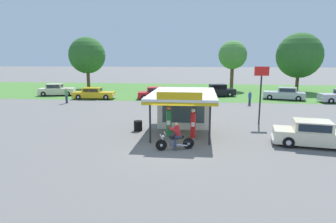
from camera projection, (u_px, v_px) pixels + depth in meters
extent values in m
plane|color=slate|center=(171.00, 149.00, 16.47)|extent=(300.00, 300.00, 0.00)
cube|color=#477A33|center=(191.00, 91.00, 45.77)|extent=(120.00, 24.00, 0.01)
cube|color=silver|center=(184.00, 108.00, 22.12)|extent=(3.80, 3.05, 2.60)
cube|color=#384C56|center=(183.00, 111.00, 20.64)|extent=(3.04, 0.05, 1.67)
cube|color=silver|center=(183.00, 94.00, 20.08)|extent=(4.50, 7.21, 0.16)
cube|color=gold|center=(183.00, 96.00, 20.12)|extent=(4.50, 7.21, 0.18)
cube|color=gold|center=(179.00, 96.00, 16.54)|extent=(2.66, 0.08, 0.44)
cylinder|color=black|center=(210.00, 124.00, 17.01)|extent=(0.12, 0.12, 2.60)
cylinder|color=black|center=(150.00, 122.00, 17.41)|extent=(0.12, 0.12, 2.60)
cube|color=slate|center=(169.00, 137.00, 18.68)|extent=(0.44, 0.44, 0.10)
cylinder|color=#1E6B33|center=(169.00, 124.00, 18.51)|extent=(0.34, 0.34, 1.74)
cube|color=white|center=(169.00, 123.00, 18.32)|extent=(0.22, 0.02, 0.28)
sphere|color=orange|center=(169.00, 108.00, 18.33)|extent=(0.26, 0.26, 0.26)
cube|color=slate|center=(193.00, 138.00, 18.50)|extent=(0.44, 0.44, 0.10)
cylinder|color=red|center=(193.00, 125.00, 18.35)|extent=(0.34, 0.34, 1.62)
cube|color=white|center=(193.00, 125.00, 18.16)|extent=(0.22, 0.02, 0.28)
sphere|color=white|center=(193.00, 111.00, 18.17)|extent=(0.26, 0.26, 0.26)
cylinder|color=black|center=(161.00, 145.00, 16.13)|extent=(0.64, 0.29, 0.64)
cylinder|color=silver|center=(161.00, 145.00, 16.13)|extent=(0.19, 0.16, 0.16)
cylinder|color=black|center=(188.00, 143.00, 16.45)|extent=(0.64, 0.29, 0.64)
cylinder|color=silver|center=(188.00, 143.00, 16.45)|extent=(0.19, 0.16, 0.16)
ellipsoid|color=black|center=(173.00, 136.00, 16.18)|extent=(0.61, 0.40, 0.24)
cube|color=#59595E|center=(174.00, 143.00, 16.26)|extent=(0.49, 0.36, 0.36)
cube|color=black|center=(179.00, 137.00, 16.26)|extent=(0.54, 0.40, 0.10)
cylinder|color=silver|center=(163.00, 140.00, 16.10)|extent=(0.37, 0.18, 0.71)
cylinder|color=silver|center=(165.00, 133.00, 16.05)|extent=(0.25, 0.68, 0.04)
sphere|color=silver|center=(163.00, 136.00, 16.06)|extent=(0.16, 0.16, 0.16)
cube|color=black|center=(188.00, 141.00, 16.41)|extent=(0.47, 0.31, 0.12)
cylinder|color=silver|center=(182.00, 145.00, 16.23)|extent=(0.69, 0.29, 0.18)
cube|color=#2D3351|center=(178.00, 136.00, 16.24)|extent=(0.49, 0.45, 0.14)
cylinder|color=#2D3351|center=(175.00, 144.00, 16.12)|extent=(0.19, 0.26, 0.56)
cylinder|color=#2D3351|center=(174.00, 142.00, 16.43)|extent=(0.19, 0.26, 0.56)
cylinder|color=#B21E23|center=(177.00, 131.00, 16.17)|extent=(0.49, 0.43, 0.60)
sphere|color=#9E704C|center=(176.00, 124.00, 16.09)|extent=(0.22, 0.22, 0.22)
cylinder|color=#B21E23|center=(174.00, 130.00, 15.92)|extent=(0.54, 0.25, 0.31)
cylinder|color=#B21E23|center=(173.00, 129.00, 16.30)|extent=(0.54, 0.25, 0.31)
cube|color=beige|center=(318.00, 137.00, 16.89)|extent=(5.22, 2.67, 0.76)
cube|color=beige|center=(312.00, 125.00, 16.87)|extent=(2.29, 1.95, 0.58)
cube|color=#283847|center=(331.00, 127.00, 16.59)|extent=(0.29, 1.42, 0.47)
cube|color=#283847|center=(310.00, 123.00, 17.62)|extent=(1.72, 0.33, 0.44)
cube|color=#283847|center=(315.00, 129.00, 16.12)|extent=(1.72, 0.33, 0.44)
cube|color=silver|center=(272.00, 138.00, 17.64)|extent=(0.42, 1.74, 0.18)
cylinder|color=black|center=(285.00, 135.00, 18.21)|extent=(0.68, 0.31, 0.66)
cylinder|color=silver|center=(285.00, 135.00, 18.21)|extent=(0.33, 0.27, 0.30)
cylinder|color=black|center=(289.00, 142.00, 16.59)|extent=(0.68, 0.31, 0.66)
cylinder|color=silver|center=(289.00, 142.00, 16.59)|extent=(0.33, 0.27, 0.30)
cube|color=#B7B7BC|center=(284.00, 95.00, 35.87)|extent=(5.15, 3.13, 0.79)
cube|color=#B7B7BC|center=(287.00, 90.00, 35.62)|extent=(2.50, 2.20, 0.58)
cube|color=#283847|center=(278.00, 89.00, 36.00)|extent=(0.43, 1.47, 0.46)
cube|color=#283847|center=(287.00, 90.00, 34.85)|extent=(1.76, 0.50, 0.44)
cube|color=#283847|center=(287.00, 89.00, 36.38)|extent=(1.76, 0.50, 0.44)
cube|color=silver|center=(263.00, 96.00, 36.80)|extent=(0.60, 1.81, 0.18)
cube|color=silver|center=(305.00, 98.00, 35.03)|extent=(0.60, 1.81, 0.18)
sphere|color=white|center=(263.00, 94.00, 36.19)|extent=(0.18, 0.18, 0.18)
sphere|color=white|center=(264.00, 93.00, 37.32)|extent=(0.18, 0.18, 0.18)
cylinder|color=black|center=(270.00, 97.00, 35.68)|extent=(0.69, 0.37, 0.66)
cylinder|color=silver|center=(270.00, 97.00, 35.68)|extent=(0.34, 0.29, 0.30)
cylinder|color=black|center=(270.00, 95.00, 37.34)|extent=(0.69, 0.37, 0.66)
cylinder|color=silver|center=(270.00, 95.00, 37.34)|extent=(0.34, 0.29, 0.30)
cylinder|color=black|center=(298.00, 99.00, 34.49)|extent=(0.69, 0.37, 0.66)
cylinder|color=silver|center=(298.00, 99.00, 34.49)|extent=(0.34, 0.29, 0.30)
cylinder|color=black|center=(298.00, 97.00, 36.15)|extent=(0.69, 0.37, 0.66)
cylinder|color=silver|center=(298.00, 97.00, 36.15)|extent=(0.34, 0.29, 0.30)
cube|color=red|center=(157.00, 95.00, 36.40)|extent=(4.97, 2.54, 0.71)
cube|color=red|center=(156.00, 90.00, 36.28)|extent=(2.40, 1.90, 0.61)
cube|color=#283847|center=(164.00, 90.00, 36.33)|extent=(0.27, 1.37, 0.49)
cube|color=#283847|center=(156.00, 89.00, 37.03)|extent=(1.83, 0.34, 0.46)
cube|color=#283847|center=(156.00, 90.00, 35.53)|extent=(1.83, 0.34, 0.46)
cube|color=silver|center=(176.00, 96.00, 36.58)|extent=(0.40, 1.68, 0.18)
cube|color=silver|center=(138.00, 97.00, 36.32)|extent=(0.40, 1.68, 0.18)
sphere|color=white|center=(175.00, 94.00, 37.08)|extent=(0.18, 0.18, 0.18)
sphere|color=white|center=(176.00, 95.00, 35.97)|extent=(0.18, 0.18, 0.18)
cylinder|color=black|center=(169.00, 95.00, 37.34)|extent=(0.68, 0.31, 0.66)
cylinder|color=silver|center=(169.00, 95.00, 37.34)|extent=(0.33, 0.27, 0.30)
cylinder|color=black|center=(170.00, 97.00, 35.72)|extent=(0.68, 0.31, 0.66)
cylinder|color=silver|center=(170.00, 97.00, 35.72)|extent=(0.33, 0.27, 0.30)
cylinder|color=black|center=(144.00, 96.00, 37.17)|extent=(0.68, 0.31, 0.66)
cylinder|color=silver|center=(144.00, 96.00, 37.17)|extent=(0.33, 0.27, 0.30)
cylinder|color=black|center=(144.00, 97.00, 35.55)|extent=(0.68, 0.31, 0.66)
cylinder|color=silver|center=(144.00, 97.00, 35.55)|extent=(0.33, 0.27, 0.30)
cube|color=beige|center=(57.00, 91.00, 39.74)|extent=(4.97, 2.80, 0.83)
cube|color=beige|center=(55.00, 86.00, 39.58)|extent=(2.34, 1.98, 0.60)
cube|color=#283847|center=(62.00, 86.00, 39.70)|extent=(0.36, 1.34, 0.48)
cube|color=#283847|center=(56.00, 86.00, 40.32)|extent=(1.69, 0.43, 0.46)
cube|color=#283847|center=(53.00, 87.00, 38.84)|extent=(1.69, 0.43, 0.46)
cube|color=silver|center=(75.00, 93.00, 40.08)|extent=(0.51, 1.65, 0.18)
cube|color=silver|center=(39.00, 94.00, 39.52)|extent=(0.51, 1.65, 0.18)
sphere|color=white|center=(75.00, 90.00, 40.57)|extent=(0.18, 0.18, 0.18)
sphere|color=white|center=(74.00, 91.00, 39.47)|extent=(0.18, 0.18, 0.18)
cylinder|color=black|center=(70.00, 92.00, 40.78)|extent=(0.69, 0.35, 0.66)
cylinder|color=silver|center=(70.00, 92.00, 40.78)|extent=(0.34, 0.28, 0.30)
cylinder|color=black|center=(68.00, 94.00, 39.18)|extent=(0.69, 0.35, 0.66)
cylinder|color=silver|center=(68.00, 94.00, 39.18)|extent=(0.34, 0.28, 0.30)
cylinder|color=black|center=(47.00, 93.00, 40.40)|extent=(0.69, 0.35, 0.66)
cylinder|color=silver|center=(47.00, 93.00, 40.40)|extent=(0.34, 0.28, 0.30)
cylinder|color=black|center=(43.00, 94.00, 38.80)|extent=(0.69, 0.35, 0.66)
cylinder|color=silver|center=(43.00, 94.00, 38.80)|extent=(0.34, 0.28, 0.30)
cube|color=black|center=(215.00, 92.00, 38.97)|extent=(5.63, 2.77, 0.82)
cube|color=black|center=(218.00, 87.00, 38.87)|extent=(2.41, 1.93, 0.62)
cube|color=#283847|center=(210.00, 87.00, 38.79)|extent=(0.31, 1.35, 0.50)
cube|color=#283847|center=(219.00, 87.00, 38.13)|extent=(1.80, 0.39, 0.47)
cube|color=#283847|center=(216.00, 86.00, 39.61)|extent=(1.80, 0.39, 0.47)
cube|color=silver|center=(195.00, 94.00, 38.81)|extent=(0.44, 1.65, 0.18)
cube|color=silver|center=(234.00, 94.00, 39.25)|extent=(0.44, 1.65, 0.18)
sphere|color=white|center=(196.00, 92.00, 38.20)|extent=(0.18, 0.18, 0.18)
sphere|color=white|center=(194.00, 91.00, 39.30)|extent=(0.18, 0.18, 0.18)
cylinder|color=black|center=(203.00, 95.00, 38.08)|extent=(0.69, 0.32, 0.66)
cylinder|color=silver|center=(203.00, 95.00, 38.08)|extent=(0.33, 0.27, 0.30)
cylinder|color=black|center=(200.00, 93.00, 39.68)|extent=(0.69, 0.32, 0.66)
cylinder|color=silver|center=(200.00, 93.00, 39.68)|extent=(0.33, 0.27, 0.30)
cylinder|color=black|center=(230.00, 94.00, 38.37)|extent=(0.69, 0.32, 0.66)
cylinder|color=silver|center=(230.00, 94.00, 38.37)|extent=(0.33, 0.27, 0.30)
cylinder|color=black|center=(226.00, 93.00, 39.97)|extent=(0.69, 0.32, 0.66)
cylinder|color=silver|center=(226.00, 93.00, 39.97)|extent=(0.33, 0.27, 0.30)
cube|color=gold|center=(94.00, 95.00, 36.49)|extent=(5.26, 2.12, 0.72)
cube|color=gold|center=(92.00, 90.00, 36.38)|extent=(2.31, 1.72, 0.52)
cube|color=#283847|center=(101.00, 90.00, 36.33)|extent=(0.13, 1.40, 0.42)
cube|color=#283847|center=(94.00, 89.00, 37.15)|extent=(1.88, 0.15, 0.40)
cube|color=#283847|center=(90.00, 90.00, 35.62)|extent=(1.88, 0.15, 0.40)
cube|color=silver|center=(114.00, 97.00, 36.40)|extent=(0.23, 1.71, 0.18)
cube|color=silver|center=(74.00, 96.00, 36.66)|extent=(0.23, 1.71, 0.18)
sphere|color=white|center=(115.00, 94.00, 36.92)|extent=(0.18, 0.18, 0.18)
sphere|color=white|center=(113.00, 95.00, 35.79)|extent=(0.18, 0.18, 0.18)
cylinder|color=black|center=(109.00, 95.00, 37.26)|extent=(0.67, 0.24, 0.66)
cylinder|color=silver|center=(109.00, 95.00, 37.26)|extent=(0.31, 0.24, 0.30)
cylinder|color=black|center=(106.00, 97.00, 35.62)|extent=(0.67, 0.24, 0.66)
cylinder|color=silver|center=(106.00, 97.00, 35.62)|extent=(0.31, 0.24, 0.30)
cylinder|color=black|center=(83.00, 95.00, 37.44)|extent=(0.67, 0.24, 0.66)
cylinder|color=silver|center=(83.00, 95.00, 37.44)|extent=(0.31, 0.24, 0.30)
cylinder|color=black|center=(78.00, 97.00, 35.79)|extent=(0.67, 0.24, 0.66)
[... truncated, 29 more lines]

